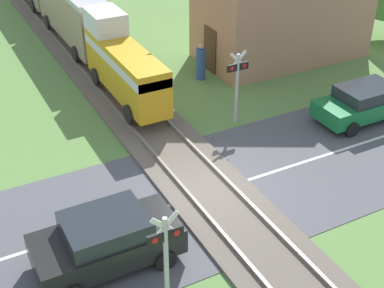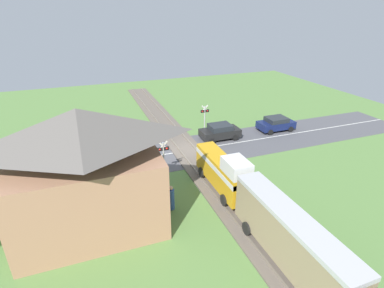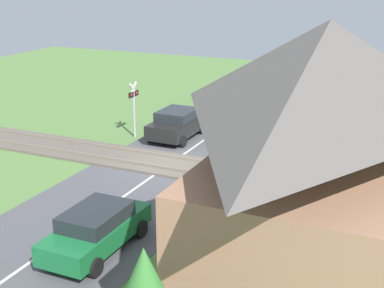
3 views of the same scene
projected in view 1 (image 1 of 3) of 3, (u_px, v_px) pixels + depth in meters
The scene contains 9 objects.
ground_plane at pixel (209, 193), 17.17m from camera, with size 60.00×60.00×0.00m, color #5B8442.
road_surface at pixel (209, 193), 17.16m from camera, with size 48.00×6.40×0.02m.
track_bed at pixel (209, 191), 17.13m from camera, with size 2.80×48.00×0.24m.
train at pixel (64, 4), 27.87m from camera, with size 1.58×22.82×3.18m.
car_near_crossing at pixel (107, 240), 14.10m from camera, with size 3.88×2.03×1.54m.
car_far_side at pixel (365, 102), 20.93m from camera, with size 4.09×1.86×1.43m.
crossing_signal_west_approach at pixel (166, 250), 12.19m from camera, with size 0.90×0.18×2.96m.
crossing_signal_east_approach at pixel (237, 78), 20.13m from camera, with size 0.90×0.18×2.96m.
pedestrian_by_station at pixel (201, 63), 24.13m from camera, with size 0.43×0.43×1.72m.
Camera 1 is at (-6.88, -11.92, 10.40)m, focal length 50.00 mm.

